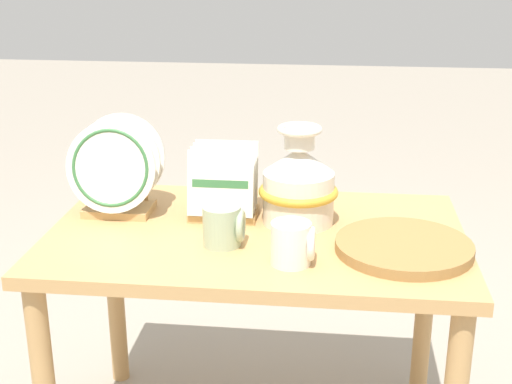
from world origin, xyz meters
TOP-DOWN VIEW (x-y plane):
  - display_table at (0.00, 0.00)m, footprint 1.10×0.69m
  - ceramic_vase at (0.11, 0.08)m, footprint 0.22×0.22m
  - dish_rack_round_plates at (-0.40, 0.08)m, footprint 0.25×0.16m
  - dish_rack_square_plates at (-0.10, 0.10)m, footprint 0.19×0.15m
  - wicker_charger_stack at (0.38, -0.09)m, footprint 0.34×0.34m
  - mug_cream_glaze at (0.11, -0.19)m, footprint 0.11×0.10m
  - mug_sage_glaze at (-0.07, -0.10)m, footprint 0.11×0.10m

SIDE VIEW (x-z plane):
  - display_table at x=0.00m, z-range 0.25..0.93m
  - wicker_charger_stack at x=0.38m, z-range 0.69..0.72m
  - mug_cream_glaze at x=0.11m, z-range 0.69..0.79m
  - mug_sage_glaze at x=-0.07m, z-range 0.69..0.79m
  - dish_rack_square_plates at x=-0.10m, z-range 0.66..0.87m
  - ceramic_vase at x=0.11m, z-range 0.66..0.94m
  - dish_rack_round_plates at x=-0.40m, z-range 0.67..0.94m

